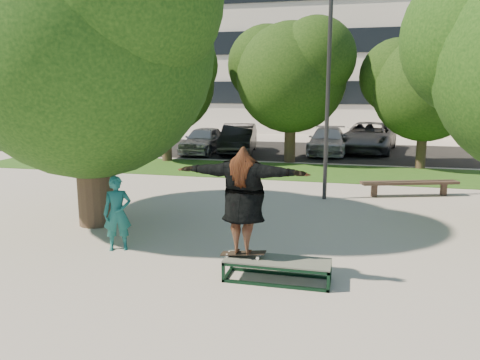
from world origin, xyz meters
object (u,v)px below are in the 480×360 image
(grind_box, at_px, (277,270))
(car_silver_b, at_px, (328,141))
(tree_left, at_px, (85,36))
(bystander, at_px, (117,213))
(car_grey, at_px, (368,137))
(car_silver_a, at_px, (204,140))
(bench, at_px, (410,184))
(lamppost, at_px, (328,92))
(car_dark, at_px, (238,139))

(grind_box, relative_size, car_silver_b, 0.40)
(tree_left, bearing_deg, car_silver_b, 71.18)
(bystander, xyz_separation_m, car_grey, (5.29, 17.06, 0.01))
(grind_box, bearing_deg, car_silver_b, 90.38)
(grind_box, distance_m, car_silver_a, 16.42)
(bench, bearing_deg, car_silver_b, 89.90)
(bystander, distance_m, car_silver_b, 16.05)
(tree_left, height_order, bench, tree_left)
(tree_left, relative_size, car_silver_b, 1.57)
(tree_left, relative_size, lamppost, 1.16)
(lamppost, distance_m, car_silver_b, 10.47)
(car_silver_a, distance_m, car_grey, 8.58)
(car_grey, bearing_deg, bench, -76.23)
(lamppost, distance_m, car_dark, 10.87)
(car_dark, height_order, car_grey, car_grey)
(bench, bearing_deg, tree_left, -166.05)
(lamppost, distance_m, car_silver_a, 11.30)
(grind_box, relative_size, car_silver_a, 0.45)
(bench, distance_m, car_grey, 10.55)
(lamppost, height_order, car_silver_b, lamppost)
(bystander, bearing_deg, lamppost, 31.24)
(tree_left, xyz_separation_m, car_silver_b, (4.79, 14.06, -3.77))
(car_silver_a, height_order, car_dark, car_dark)
(car_silver_a, height_order, car_silver_b, car_silver_a)
(bystander, relative_size, car_grey, 0.28)
(bench, xyz_separation_m, car_silver_a, (-9.15, 7.80, 0.30))
(tree_left, distance_m, lamppost, 6.70)
(bench, bearing_deg, car_dark, 113.49)
(lamppost, bearing_deg, tree_left, -143.58)
(bench, height_order, car_dark, car_dark)
(tree_left, distance_m, bench, 10.05)
(car_silver_a, xyz_separation_m, car_silver_b, (6.15, 1.35, -0.03))
(car_silver_a, bearing_deg, grind_box, -66.11)
(car_silver_a, bearing_deg, car_silver_b, 13.88)
(bench, bearing_deg, lamppost, -176.44)
(tree_left, height_order, car_dark, tree_left)
(grind_box, bearing_deg, car_silver_a, 112.42)
(tree_left, relative_size, car_dark, 1.58)
(lamppost, relative_size, grind_box, 3.39)
(lamppost, relative_size, bench, 2.06)
(tree_left, height_order, car_grey, tree_left)
(car_grey, bearing_deg, car_silver_a, -153.35)
(bystander, xyz_separation_m, car_silver_a, (-2.86, 14.36, -0.08))
(tree_left, xyz_separation_m, car_grey, (6.79, 15.41, -3.66))
(grind_box, height_order, car_grey, car_grey)
(bystander, relative_size, car_silver_a, 0.38)
(lamppost, xyz_separation_m, car_grey, (1.50, 11.50, -2.38))
(car_grey, bearing_deg, bystander, -98.89)
(tree_left, xyz_separation_m, car_silver_a, (-1.36, 12.71, -3.74))
(lamppost, bearing_deg, car_silver_a, 127.06)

